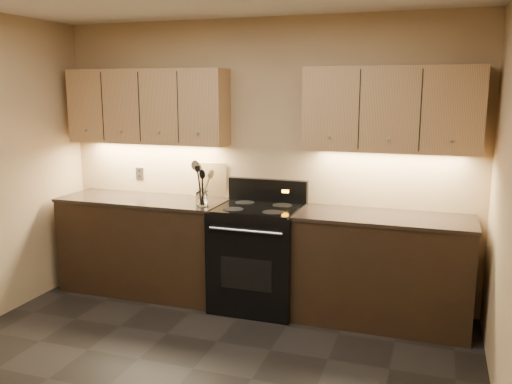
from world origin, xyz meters
The scene contains 14 objects.
wall_back centered at (0.00, 2.00, 1.30)m, with size 4.00×0.04×2.60m, color tan.
counter_left centered at (-1.10, 1.70, 0.47)m, with size 1.62×0.62×0.93m.
counter_right centered at (1.18, 1.70, 0.47)m, with size 1.46×0.62×0.93m.
stove centered at (0.08, 1.68, 0.48)m, with size 0.76×0.68×1.14m.
upper_cab_left centered at (-1.10, 1.85, 1.80)m, with size 1.60×0.30×0.70m, color tan.
upper_cab_right centered at (1.18, 1.85, 1.80)m, with size 1.44×0.30×0.70m, color tan.
outlet_plate centered at (-1.30, 1.99, 1.12)m, with size 0.09×0.01×0.12m, color #B2B5BA.
utensil_crock centered at (-0.42, 1.57, 0.99)m, with size 0.11×0.11×0.14m.
cutting_board centered at (-0.48, 1.97, 1.10)m, with size 0.27×0.02×0.34m, color tan.
wooden_spoon centered at (-0.44, 1.57, 1.11)m, with size 0.06×0.06×0.32m, color tan, non-canonical shape.
black_spoon centered at (-0.42, 1.59, 1.11)m, with size 0.06×0.06×0.33m, color black, non-canonical shape.
black_turner centered at (-0.41, 1.55, 1.13)m, with size 0.08×0.08×0.36m, color black, non-canonical shape.
steel_spatula centered at (-0.39, 1.60, 1.13)m, with size 0.08×0.08×0.37m, color silver, non-canonical shape.
steel_skimmer centered at (-0.38, 1.56, 1.14)m, with size 0.09×0.09×0.39m, color silver, non-canonical shape.
Camera 1 is at (1.57, -2.79, 1.97)m, focal length 38.00 mm.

